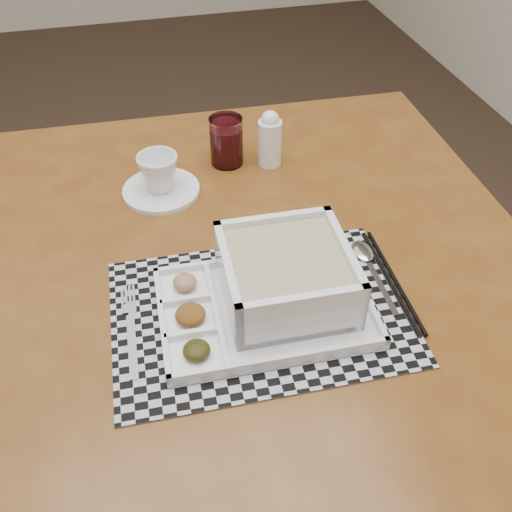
{
  "coord_description": "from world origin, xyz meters",
  "views": [
    {
      "loc": [
        0.63,
        -1.56,
        1.44
      ],
      "look_at": [
        0.79,
        -0.93,
        0.85
      ],
      "focal_mm": 40.0,
      "sensor_mm": 36.0,
      "label": 1
    }
  ],
  "objects_px": {
    "dining_table": "(238,290)",
    "juice_glass": "(226,143)",
    "cup": "(159,173)",
    "creamer_bottle": "(270,139)",
    "serving_tray": "(279,285)"
  },
  "relations": [
    {
      "from": "dining_table",
      "to": "juice_glass",
      "type": "relative_size",
      "value": 10.6
    },
    {
      "from": "cup",
      "to": "creamer_bottle",
      "type": "relative_size",
      "value": 0.65
    },
    {
      "from": "cup",
      "to": "serving_tray",
      "type": "bearing_deg",
      "value": -64.46
    },
    {
      "from": "juice_glass",
      "to": "creamer_bottle",
      "type": "relative_size",
      "value": 0.84
    },
    {
      "from": "serving_tray",
      "to": "cup",
      "type": "bearing_deg",
      "value": 112.64
    },
    {
      "from": "dining_table",
      "to": "juice_glass",
      "type": "xyz_separation_m",
      "value": [
        0.05,
        0.29,
        0.13
      ]
    },
    {
      "from": "dining_table",
      "to": "cup",
      "type": "height_order",
      "value": "cup"
    },
    {
      "from": "dining_table",
      "to": "serving_tray",
      "type": "relative_size",
      "value": 3.28
    },
    {
      "from": "dining_table",
      "to": "serving_tray",
      "type": "bearing_deg",
      "value": -71.62
    },
    {
      "from": "serving_tray",
      "to": "creamer_bottle",
      "type": "height_order",
      "value": "creamer_bottle"
    },
    {
      "from": "serving_tray",
      "to": "juice_glass",
      "type": "bearing_deg",
      "value": 89.25
    },
    {
      "from": "cup",
      "to": "juice_glass",
      "type": "height_order",
      "value": "juice_glass"
    },
    {
      "from": "cup",
      "to": "juice_glass",
      "type": "relative_size",
      "value": 0.77
    },
    {
      "from": "juice_glass",
      "to": "cup",
      "type": "bearing_deg",
      "value": -153.41
    },
    {
      "from": "creamer_bottle",
      "to": "cup",
      "type": "bearing_deg",
      "value": -168.3
    }
  ]
}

